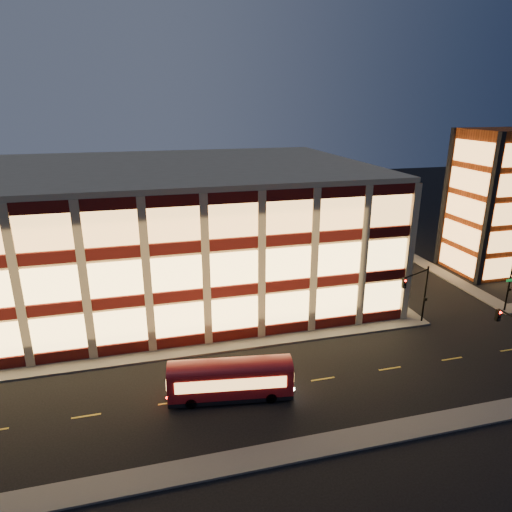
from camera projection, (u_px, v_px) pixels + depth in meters
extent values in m
plane|color=black|center=(189.00, 357.00, 39.69)|extent=(200.00, 200.00, 0.00)
cube|color=#514F4C|center=(154.00, 355.00, 39.87)|extent=(54.00, 2.00, 0.15)
cube|color=#514F4C|center=(347.00, 268.00, 60.73)|extent=(2.00, 30.00, 0.15)
cube|color=#514F4C|center=(420.00, 261.00, 63.36)|extent=(2.00, 30.00, 0.15)
cube|color=#514F4C|center=(214.00, 466.00, 27.76)|extent=(100.00, 2.00, 0.15)
cube|color=tan|center=(143.00, 231.00, 52.29)|extent=(50.00, 30.00, 14.00)
cube|color=tan|center=(137.00, 168.00, 49.95)|extent=(50.40, 30.40, 0.50)
cube|color=#470C0A|center=(153.00, 345.00, 40.49)|extent=(50.10, 0.25, 1.00)
cube|color=#FFC86B|center=(151.00, 323.00, 39.83)|extent=(49.00, 0.20, 3.00)
cube|color=#470C0A|center=(341.00, 264.00, 60.34)|extent=(0.25, 30.10, 1.00)
cube|color=#FFC86B|center=(342.00, 249.00, 59.66)|extent=(0.20, 29.00, 3.00)
cube|color=#470C0A|center=(149.00, 299.00, 39.07)|extent=(50.10, 0.25, 1.00)
cube|color=#FFC86B|center=(147.00, 276.00, 38.41)|extent=(49.00, 0.20, 3.00)
cube|color=#470C0A|center=(343.00, 232.00, 58.92)|extent=(0.25, 30.10, 1.00)
cube|color=#FFC86B|center=(344.00, 217.00, 58.24)|extent=(0.20, 29.00, 3.00)
cube|color=#470C0A|center=(145.00, 251.00, 37.65)|extent=(50.10, 0.25, 1.00)
cube|color=#FFC86B|center=(143.00, 226.00, 36.99)|extent=(49.00, 0.20, 3.00)
cube|color=#470C0A|center=(345.00, 199.00, 57.50)|extent=(0.25, 30.10, 1.00)
cube|color=#FFC86B|center=(346.00, 182.00, 56.82)|extent=(0.20, 29.00, 3.00)
cube|color=#8C3814|center=(493.00, 203.00, 57.34)|extent=(8.00, 8.00, 18.00)
cube|color=black|center=(489.00, 212.00, 52.72)|extent=(0.60, 0.60, 18.00)
cube|color=black|center=(445.00, 198.00, 60.05)|extent=(0.60, 0.60, 18.00)
cube|color=black|center=(496.00, 195.00, 61.96)|extent=(0.60, 0.60, 18.00)
cube|color=#F2A754|center=(507.00, 267.00, 55.92)|extent=(6.60, 0.16, 2.60)
cube|color=#F2A754|center=(457.00, 260.00, 58.68)|extent=(0.16, 6.60, 2.60)
cube|color=#F2A754|center=(512.00, 241.00, 54.82)|extent=(6.60, 0.16, 2.60)
cube|color=#F2A754|center=(461.00, 234.00, 57.59)|extent=(0.16, 6.60, 2.60)
cube|color=#F2A754|center=(465.00, 208.00, 56.49)|extent=(0.16, 6.60, 2.60)
cube|color=#F2A754|center=(469.00, 181.00, 55.40)|extent=(0.16, 6.60, 2.60)
cube|color=#F2A754|center=(473.00, 152.00, 54.30)|extent=(0.16, 6.60, 2.60)
cylinder|color=black|center=(425.00, 295.00, 45.07)|extent=(0.18, 0.18, 6.00)
cylinder|color=black|center=(417.00, 273.00, 43.10)|extent=(3.56, 1.63, 0.14)
cube|color=black|center=(404.00, 283.00, 42.15)|extent=(0.32, 0.32, 0.95)
sphere|color=#FF0C05|center=(405.00, 281.00, 41.89)|extent=(0.20, 0.20, 0.20)
cube|color=black|center=(426.00, 299.00, 45.02)|extent=(0.25, 0.18, 0.28)
cylinder|color=black|center=(509.00, 285.00, 47.46)|extent=(0.18, 0.18, 6.00)
cube|color=black|center=(510.00, 289.00, 47.40)|extent=(0.25, 0.18, 0.28)
cube|color=#0C7226|center=(511.00, 280.00, 47.13)|extent=(1.20, 0.06, 0.28)
cube|color=black|center=(498.00, 315.00, 35.84)|extent=(0.32, 0.32, 0.95)
sphere|color=#FF0C05|center=(500.00, 313.00, 35.58)|extent=(0.20, 0.20, 0.20)
cube|color=maroon|center=(230.00, 379.00, 33.89)|extent=(9.40, 3.57, 2.11)
cube|color=black|center=(231.00, 393.00, 34.29)|extent=(9.40, 3.57, 0.32)
cylinder|color=black|center=(191.00, 403.00, 33.00)|extent=(0.86, 0.39, 0.83)
cylinder|color=black|center=(192.00, 387.00, 34.90)|extent=(0.86, 0.39, 0.83)
cylinder|color=black|center=(271.00, 398.00, 33.62)|extent=(0.86, 0.39, 0.83)
cylinder|color=black|center=(267.00, 382.00, 35.52)|extent=(0.86, 0.39, 0.83)
cube|color=#F2A754|center=(231.00, 385.00, 32.70)|extent=(7.99, 1.21, 0.92)
cube|color=#F2A754|center=(229.00, 367.00, 34.91)|extent=(7.99, 1.21, 0.92)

